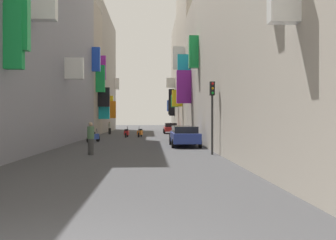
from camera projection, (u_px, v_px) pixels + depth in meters
ground_plane at (138, 139)px, 34.91m from camera, size 140.00×140.00×0.00m
building_left_mid_a at (43, 35)px, 31.13m from camera, size 7.33×16.75×18.41m
building_left_mid_b at (73, 71)px, 43.06m from camera, size 7.40×7.14×15.29m
building_left_mid_c at (91, 74)px, 55.53m from camera, size 7.38×17.85×17.62m
building_right_mid_a at (221, 73)px, 34.31m from camera, size 7.34×7.49×12.59m
building_right_mid_b at (204, 57)px, 45.53m from camera, size 7.33×15.01×19.44m
building_right_mid_c at (192, 79)px, 59.12m from camera, size 7.32×12.19×17.02m
parked_car_red at (171, 128)px, 47.34m from camera, size 1.86×4.45×1.37m
parked_car_blue at (185, 136)px, 25.58m from camera, size 2.01×4.46×1.42m
parked_car_black at (181, 133)px, 31.04m from camera, size 1.87×4.17×1.36m
scooter_orange at (140, 133)px, 38.34m from camera, size 0.62×1.87×1.13m
scooter_red at (127, 133)px, 37.76m from camera, size 0.53×1.77×1.13m
scooter_blue at (93, 137)px, 30.00m from camera, size 0.85×1.82×1.13m
pedestrian_crossing at (91, 138)px, 19.76m from camera, size 0.52×0.52×1.79m
pedestrian_near_left at (110, 128)px, 44.96m from camera, size 0.53×0.53×1.57m
traffic_light_near_corner at (212, 105)px, 19.76m from camera, size 0.26×0.34×4.00m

